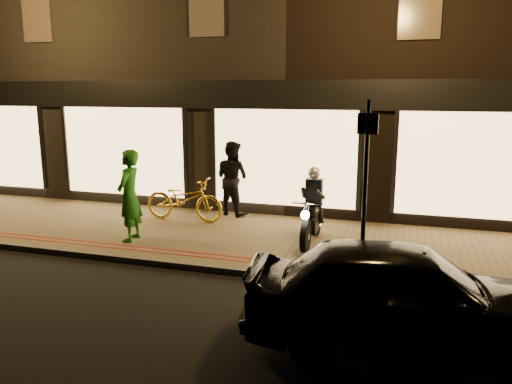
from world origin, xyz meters
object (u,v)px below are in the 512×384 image
person_green (129,196)px  parked_car (404,295)px  motorcycle (312,214)px  bicycle_gold (184,199)px  sign_post (365,178)px

person_green → parked_car: (5.60, -2.71, -0.39)m
motorcycle → bicycle_gold: (-3.31, 0.83, -0.09)m
person_green → motorcycle: bearing=99.0°
bicycle_gold → person_green: (-0.39, -1.82, 0.44)m
motorcycle → parked_car: bearing=-63.4°
sign_post → bicycle_gold: (-4.48, 2.25, -1.15)m
motorcycle → bicycle_gold: motorcycle is taller
sign_post → bicycle_gold: 5.14m
bicycle_gold → parked_car: parked_car is taller
bicycle_gold → parked_car: 6.90m
bicycle_gold → person_green: size_ratio=1.04×
sign_post → parked_car: 2.63m
sign_post → parked_car: (0.73, -2.28, -1.09)m
parked_car → motorcycle: bearing=19.9°
parked_car → person_green: bearing=57.0°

